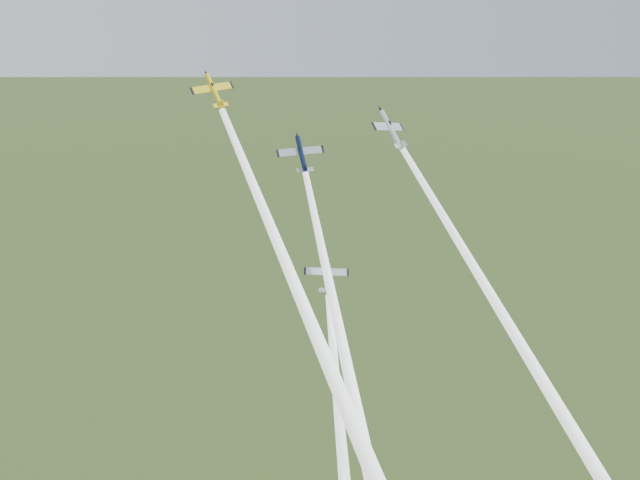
{
  "coord_description": "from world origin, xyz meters",
  "views": [
    {
      "loc": [
        -57.14,
        -101.95,
        130.1
      ],
      "look_at": [
        0.0,
        -6.0,
        92.0
      ],
      "focal_mm": 45.0,
      "sensor_mm": 36.0,
      "label": 1
    }
  ],
  "objects": [
    {
      "name": "plane_silver_low",
      "position": [
        0.93,
        -6.38,
        86.49
      ],
      "size": [
        8.64,
        7.18,
        6.56
      ],
      "primitive_type": null,
      "rotation": [
        0.9,
        0.09,
        -0.41
      ],
      "color": "silver"
    },
    {
      "name": "plane_silver_right",
      "position": [
        15.47,
        -1.55,
        106.21
      ],
      "size": [
        9.4,
        9.53,
        8.81
      ],
      "primitive_type": null,
      "rotation": [
        0.9,
        0.16,
        0.4
      ],
      "color": "silver"
    },
    {
      "name": "smoke_trail_yellow",
      "position": [
        -8.71,
        -17.35,
        86.37
      ],
      "size": [
        7.86,
        41.33,
        50.89
      ],
      "primitive_type": null,
      "rotation": [
        -0.67,
        0.0,
        0.13
      ],
      "color": "white"
    },
    {
      "name": "plane_navy",
      "position": [
        2.49,
        3.82,
        102.75
      ],
      "size": [
        8.52,
        7.14,
        6.81
      ],
      "primitive_type": null,
      "rotation": [
        0.9,
        -0.02,
        -0.21
      ],
      "color": "black"
    },
    {
      "name": "plane_yellow",
      "position": [
        -11.52,
        4.15,
        113.53
      ],
      "size": [
        7.59,
        5.85,
        6.24
      ],
      "primitive_type": null,
      "rotation": [
        0.9,
        -0.05,
        0.13
      ],
      "color": "yellow"
    },
    {
      "name": "smoke_trail_navy",
      "position": [
        -2.22,
        -18.29,
        74.43
      ],
      "size": [
        11.49,
        42.78,
        53.22
      ],
      "primitive_type": null,
      "rotation": [
        -0.67,
        0.0,
        -0.21
      ],
      "color": "white"
    },
    {
      "name": "smoke_trail_silver_right",
      "position": [
        25.0,
        -24.23,
        75.39
      ],
      "size": [
        20.63,
        44.49,
        58.22
      ],
      "primitive_type": null,
      "rotation": [
        -0.67,
        0.0,
        0.4
      ],
      "color": "white"
    }
  ]
}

